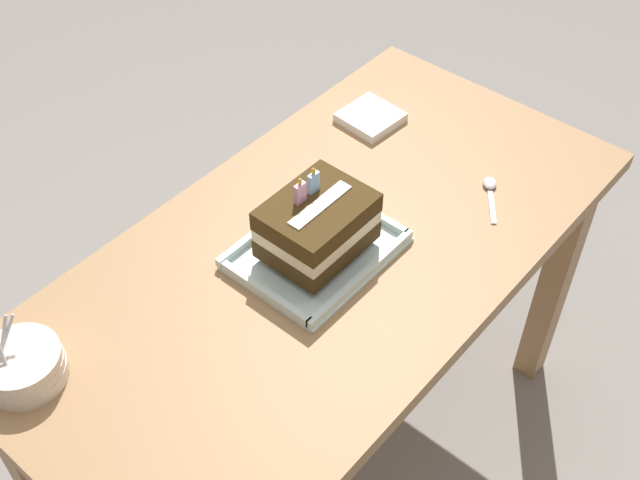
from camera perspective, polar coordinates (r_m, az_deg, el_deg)
The scene contains 7 objects.
ground_plane at distance 2.07m, azimuth 0.22°, elevation -14.80°, with size 8.00×8.00×0.00m, color gray.
dining_table at distance 1.56m, azimuth 0.28°, elevation -3.58°, with size 1.23×0.62×0.73m.
foil_tray at distance 1.46m, azimuth -0.30°, elevation -0.80°, with size 0.28×0.22×0.02m.
birthday_cake at distance 1.41m, azimuth -0.32°, elevation 1.13°, with size 0.18×0.14×0.16m.
bowl_stack at distance 1.35m, azimuth -20.15°, elevation -8.30°, with size 0.13×0.13×0.11m.
serving_spoon_near_tray at distance 1.62m, azimuth 11.86°, elevation 3.64°, with size 0.11×0.09×0.01m.
napkin_pile at distance 1.75m, azimuth 3.56°, elevation 8.58°, with size 0.12×0.12×0.02m.
Camera 1 is at (-0.78, -0.65, 1.80)m, focal length 45.57 mm.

